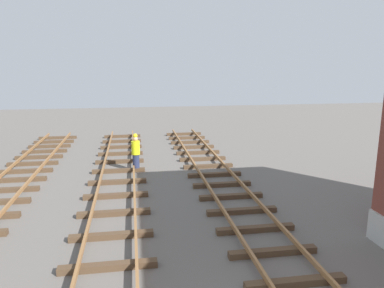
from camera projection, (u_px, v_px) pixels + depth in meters
name	position (u px, v px, depth m)	size (l,w,h in m)	color
track_worker_foreground	(136.00, 153.00, 17.78)	(0.40, 0.40, 1.87)	#262D4C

